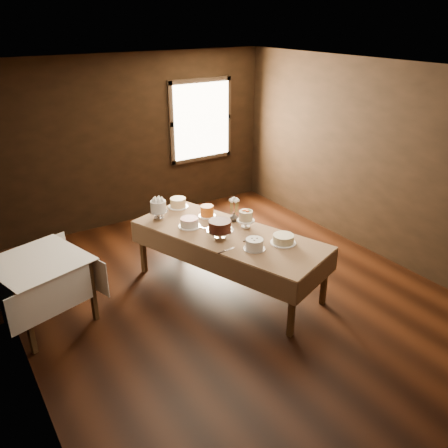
% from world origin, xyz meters
% --- Properties ---
extents(floor, '(5.00, 6.00, 0.01)m').
position_xyz_m(floor, '(0.00, 0.00, 0.00)').
color(floor, black).
rests_on(floor, ground).
extents(ceiling, '(5.00, 6.00, 0.01)m').
position_xyz_m(ceiling, '(0.00, 0.00, 2.80)').
color(ceiling, beige).
rests_on(ceiling, wall_back).
extents(wall_back, '(5.00, 0.02, 2.80)m').
position_xyz_m(wall_back, '(0.00, 3.00, 1.40)').
color(wall_back, black).
rests_on(wall_back, ground).
extents(wall_left, '(0.02, 6.00, 2.80)m').
position_xyz_m(wall_left, '(-2.50, 0.00, 1.40)').
color(wall_left, black).
rests_on(wall_left, ground).
extents(wall_right, '(0.02, 6.00, 2.80)m').
position_xyz_m(wall_right, '(2.50, 0.00, 1.40)').
color(wall_right, black).
rests_on(wall_right, ground).
extents(window, '(1.10, 0.05, 1.30)m').
position_xyz_m(window, '(1.30, 2.94, 1.60)').
color(window, '#FFEABF').
rests_on(window, wall_back).
extents(display_table, '(1.79, 2.74, 0.79)m').
position_xyz_m(display_table, '(0.08, 0.22, 0.73)').
color(display_table, '#3E2915').
rests_on(display_table, ground).
extents(side_table, '(1.21, 1.21, 0.82)m').
position_xyz_m(side_table, '(-2.14, 0.74, 0.72)').
color(side_table, '#3E2915').
rests_on(side_table, ground).
extents(cake_meringue, '(0.25, 0.25, 0.27)m').
position_xyz_m(cake_meringue, '(-0.46, 1.13, 0.91)').
color(cake_meringue, silver).
rests_on(cake_meringue, display_table).
extents(cake_speckled, '(0.29, 0.29, 0.14)m').
position_xyz_m(cake_speckled, '(-0.04, 1.35, 0.85)').
color(cake_speckled, white).
rests_on(cake_speckled, display_table).
extents(cake_lattice, '(0.33, 0.33, 0.11)m').
position_xyz_m(cake_lattice, '(-0.23, 0.67, 0.84)').
color(cake_lattice, white).
rests_on(cake_lattice, display_table).
extents(cake_caramel, '(0.25, 0.25, 0.15)m').
position_xyz_m(cake_caramel, '(0.14, 0.84, 0.86)').
color(cake_caramel, white).
rests_on(cake_caramel, display_table).
extents(cake_chocolate, '(0.34, 0.34, 0.25)m').
position_xyz_m(cake_chocolate, '(-0.08, 0.17, 0.90)').
color(cake_chocolate, silver).
rests_on(cake_chocolate, display_table).
extents(cake_flowers, '(0.23, 0.23, 0.24)m').
position_xyz_m(cake_flowers, '(0.37, 0.26, 0.89)').
color(cake_flowers, white).
rests_on(cake_flowers, display_table).
extents(cake_swirl, '(0.29, 0.29, 0.13)m').
position_xyz_m(cake_swirl, '(0.10, -0.31, 0.85)').
color(cake_swirl, silver).
rests_on(cake_swirl, display_table).
extents(cake_cream, '(0.34, 0.34, 0.11)m').
position_xyz_m(cake_cream, '(0.49, -0.37, 0.84)').
color(cake_cream, white).
rests_on(cake_cream, display_table).
extents(cake_server_a, '(0.24, 0.08, 0.01)m').
position_xyz_m(cake_server_a, '(0.26, -0.04, 0.79)').
color(cake_server_a, silver).
rests_on(cake_server_a, display_table).
extents(cake_server_c, '(0.18, 0.20, 0.01)m').
position_xyz_m(cake_server_c, '(-0.10, 0.53, 0.79)').
color(cake_server_c, silver).
rests_on(cake_server_c, display_table).
extents(cake_server_d, '(0.12, 0.23, 0.01)m').
position_xyz_m(cake_server_d, '(0.23, 0.57, 0.79)').
color(cake_server_d, silver).
rests_on(cake_server_d, display_table).
extents(cake_server_e, '(0.24, 0.05, 0.01)m').
position_xyz_m(cake_server_e, '(-0.16, -0.15, 0.79)').
color(cake_server_e, silver).
rests_on(cake_server_e, display_table).
extents(flower_vase, '(0.16, 0.16, 0.12)m').
position_xyz_m(flower_vase, '(0.35, 0.50, 0.85)').
color(flower_vase, '#2D2823').
rests_on(flower_vase, display_table).
extents(flower_bouquet, '(0.14, 0.14, 0.20)m').
position_xyz_m(flower_bouquet, '(0.35, 0.50, 1.03)').
color(flower_bouquet, white).
rests_on(flower_bouquet, flower_vase).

